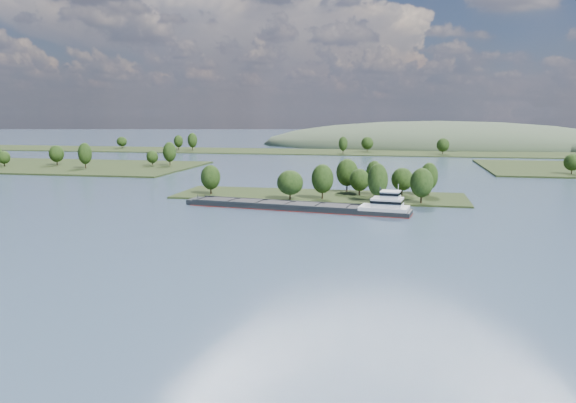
# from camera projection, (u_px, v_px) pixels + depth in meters

# --- Properties ---
(ground) EXTENTS (1800.00, 1800.00, 0.00)m
(ground) POSITION_uv_depth(u_px,v_px,m) (283.00, 232.00, 137.22)
(ground) COLOR #3A4E65
(ground) RESTS_ON ground
(tree_island) EXTENTS (100.00, 31.49, 13.72)m
(tree_island) POSITION_uv_depth(u_px,v_px,m) (336.00, 186.00, 192.15)
(tree_island) COLOR #222F15
(tree_island) RESTS_ON ground
(back_shoreline) EXTENTS (900.00, 60.00, 14.45)m
(back_shoreline) POSITION_uv_depth(u_px,v_px,m) (374.00, 152.00, 406.30)
(back_shoreline) COLOR #222F15
(back_shoreline) RESTS_ON ground
(hill_west) EXTENTS (320.00, 160.00, 44.00)m
(hill_west) POSITION_uv_depth(u_px,v_px,m) (440.00, 146.00, 493.15)
(hill_west) COLOR #3C4C34
(hill_west) RESTS_ON ground
(cargo_barge) EXTENTS (70.40, 17.98, 9.46)m
(cargo_barge) POSITION_uv_depth(u_px,v_px,m) (310.00, 206.00, 168.04)
(cargo_barge) COLOR black
(cargo_barge) RESTS_ON ground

